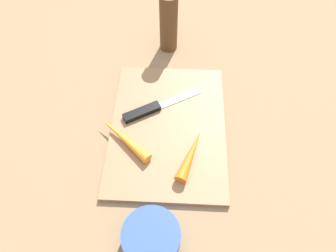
{
  "coord_description": "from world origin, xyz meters",
  "views": [
    {
      "loc": [
        0.39,
        0.02,
        0.59
      ],
      "look_at": [
        0.0,
        0.0,
        0.01
      ],
      "focal_mm": 32.73,
      "sensor_mm": 36.0,
      "label": 1
    }
  ],
  "objects_px": {
    "knife": "(147,110)",
    "carrot_long": "(123,138)",
    "cutting_board": "(168,127)",
    "small_bowl": "(151,238)",
    "pepper_grinder": "(169,23)",
    "carrot_short": "(191,154)"
  },
  "relations": [
    {
      "from": "cutting_board",
      "to": "carrot_short",
      "type": "bearing_deg",
      "value": 33.66
    },
    {
      "from": "small_bowl",
      "to": "pepper_grinder",
      "type": "relative_size",
      "value": 0.66
    },
    {
      "from": "cutting_board",
      "to": "small_bowl",
      "type": "height_order",
      "value": "small_bowl"
    },
    {
      "from": "small_bowl",
      "to": "pepper_grinder",
      "type": "xyz_separation_m",
      "value": [
        -0.53,
        0.01,
        0.06
      ]
    },
    {
      "from": "carrot_short",
      "to": "small_bowl",
      "type": "xyz_separation_m",
      "value": [
        0.17,
        -0.07,
        -0.0
      ]
    },
    {
      "from": "knife",
      "to": "carrot_long",
      "type": "xyz_separation_m",
      "value": [
        0.08,
        -0.05,
        0.01
      ]
    },
    {
      "from": "knife",
      "to": "small_bowl",
      "type": "xyz_separation_m",
      "value": [
        0.29,
        0.03,
        0.01
      ]
    },
    {
      "from": "carrot_long",
      "to": "pepper_grinder",
      "type": "height_order",
      "value": "pepper_grinder"
    },
    {
      "from": "knife",
      "to": "carrot_long",
      "type": "height_order",
      "value": "carrot_long"
    },
    {
      "from": "knife",
      "to": "carrot_long",
      "type": "bearing_deg",
      "value": -149.1
    },
    {
      "from": "cutting_board",
      "to": "carrot_long",
      "type": "relative_size",
      "value": 2.31
    },
    {
      "from": "pepper_grinder",
      "to": "cutting_board",
      "type": "bearing_deg",
      "value": 2.45
    },
    {
      "from": "cutting_board",
      "to": "pepper_grinder",
      "type": "bearing_deg",
      "value": -177.55
    },
    {
      "from": "cutting_board",
      "to": "carrot_short",
      "type": "height_order",
      "value": "carrot_short"
    },
    {
      "from": "cutting_board",
      "to": "small_bowl",
      "type": "xyz_separation_m",
      "value": [
        0.25,
        -0.02,
        0.02
      ]
    },
    {
      "from": "knife",
      "to": "carrot_short",
      "type": "bearing_deg",
      "value": -78.35
    },
    {
      "from": "cutting_board",
      "to": "carrot_long",
      "type": "xyz_separation_m",
      "value": [
        0.04,
        -0.1,
        0.02
      ]
    },
    {
      "from": "small_bowl",
      "to": "pepper_grinder",
      "type": "height_order",
      "value": "pepper_grinder"
    },
    {
      "from": "knife",
      "to": "small_bowl",
      "type": "distance_m",
      "value": 0.29
    },
    {
      "from": "knife",
      "to": "carrot_short",
      "type": "height_order",
      "value": "carrot_short"
    },
    {
      "from": "carrot_long",
      "to": "small_bowl",
      "type": "xyz_separation_m",
      "value": [
        0.21,
        0.08,
        0.0
      ]
    },
    {
      "from": "knife",
      "to": "cutting_board",
      "type": "bearing_deg",
      "value": -66.9
    }
  ]
}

